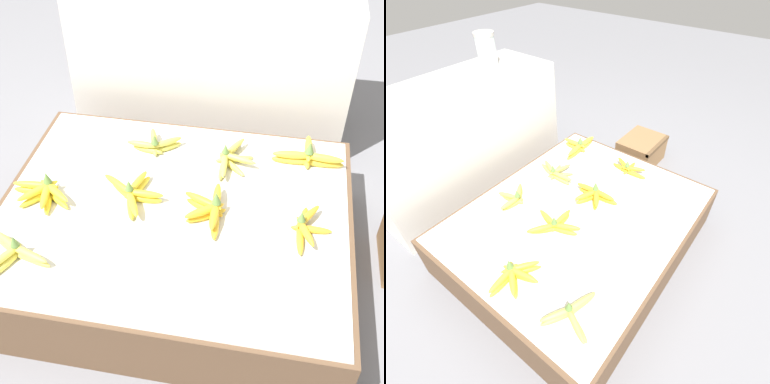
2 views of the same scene
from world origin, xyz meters
The scene contains 14 objects.
ground_plane centered at (0.00, 0.00, 0.00)m, with size 10.00×10.00×0.00m, color slate.
display_platform centered at (0.00, 0.00, 0.12)m, with size 1.21×0.99×0.25m.
back_vendor_table centered at (0.00, 0.87, 0.34)m, with size 1.19×0.44×0.69m.
wooden_crate centered at (0.90, 0.12, 0.10)m, with size 0.31×0.25×0.19m.
banana_bunch_front_left centered at (-0.43, -0.30, 0.27)m, with size 0.23×0.19×0.09m.
banana_bunch_middle_left centered at (-0.45, -0.03, 0.28)m, with size 0.23×0.16×0.09m.
banana_bunch_middle_midleft centered at (-0.15, 0.03, 0.28)m, with size 0.23×0.24×0.09m.
banana_bunch_middle_midright centered at (0.13, -0.01, 0.28)m, with size 0.16×0.24×0.10m.
banana_bunch_middle_right centered at (0.44, -0.03, 0.27)m, with size 0.13×0.22×0.09m.
banana_bunch_back_midleft centered at (-0.13, 0.31, 0.28)m, with size 0.21×0.14×0.09m.
banana_bunch_back_midright centered at (0.16, 0.28, 0.27)m, with size 0.16×0.26×0.08m.
banana_bunch_back_right centered at (0.44, 0.34, 0.28)m, with size 0.27×0.16×0.10m.
glass_jar centered at (0.31, 0.91, 0.78)m, with size 0.12×0.12×0.19m.
foam_tray_dark centered at (-0.03, 0.91, 0.70)m, with size 0.28×0.21×0.02m.
Camera 2 is at (-0.82, -0.63, 1.31)m, focal length 28.00 mm.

